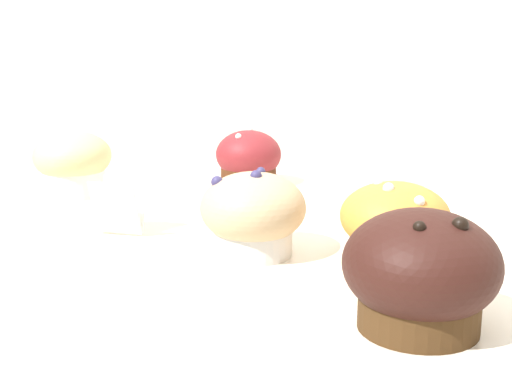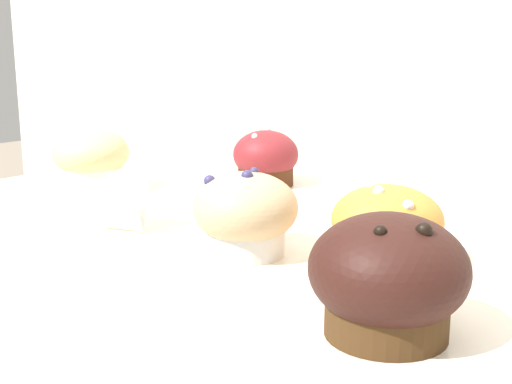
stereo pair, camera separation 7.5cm
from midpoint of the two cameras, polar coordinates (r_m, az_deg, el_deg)
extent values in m
cylinder|color=white|center=(0.96, -10.82, 1.59)|extent=(0.08, 0.08, 0.05)
ellipsoid|color=#D9C180|center=(0.96, -10.89, 3.09)|extent=(0.10, 0.10, 0.06)
cylinder|color=#422A14|center=(0.53, 14.51, -8.63)|extent=(0.09, 0.09, 0.05)
ellipsoid|color=black|center=(0.52, 14.67, -6.09)|extent=(0.12, 0.12, 0.08)
sphere|color=black|center=(0.49, 14.32, -3.14)|extent=(0.01, 0.01, 0.01)
sphere|color=black|center=(0.50, 17.57, -3.03)|extent=(0.01, 0.01, 0.01)
cylinder|color=#C57D31|center=(0.68, 13.52, -3.95)|extent=(0.08, 0.08, 0.04)
ellipsoid|color=orange|center=(0.68, 13.62, -2.25)|extent=(0.10, 0.10, 0.07)
sphere|color=white|center=(0.64, 15.51, -1.02)|extent=(0.01, 0.01, 0.01)
sphere|color=white|center=(0.67, 12.36, 0.45)|extent=(0.01, 0.01, 0.01)
sphere|color=white|center=(0.65, 13.11, 0.02)|extent=(0.01, 0.01, 0.01)
cylinder|color=silver|center=(0.69, 2.28, -3.17)|extent=(0.08, 0.08, 0.05)
ellipsoid|color=tan|center=(0.68, 2.30, -1.28)|extent=(0.10, 0.10, 0.07)
sphere|color=navy|center=(0.68, 3.01, 1.60)|extent=(0.01, 0.01, 0.01)
sphere|color=navy|center=(0.66, 2.77, 1.20)|extent=(0.01, 0.01, 0.01)
sphere|color=navy|center=(0.68, -0.56, 0.85)|extent=(0.01, 0.01, 0.01)
cylinder|color=#482411|center=(0.98, 2.97, 1.78)|extent=(0.08, 0.08, 0.04)
ellipsoid|color=maroon|center=(0.98, 2.99, 3.00)|extent=(0.09, 0.09, 0.07)
sphere|color=white|center=(0.98, 3.11, 4.96)|extent=(0.01, 0.01, 0.01)
sphere|color=white|center=(0.96, 2.15, 4.45)|extent=(0.01, 0.01, 0.01)
sphere|color=white|center=(0.98, 2.87, 4.96)|extent=(0.01, 0.01, 0.01)
cube|color=white|center=(0.78, -7.61, -0.70)|extent=(0.05, 0.04, 0.06)
cube|color=silver|center=(0.76, -8.31, -1.05)|extent=(0.05, 0.04, 0.06)
camera|label=1|loc=(0.04, -87.14, 0.69)|focal=50.00mm
camera|label=2|loc=(0.04, 92.86, -0.69)|focal=50.00mm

